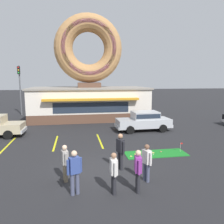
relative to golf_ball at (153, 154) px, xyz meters
name	(u,v)px	position (x,y,z in m)	size (l,w,h in m)	color
ground_plane	(101,171)	(-3.13, -1.56, -0.05)	(160.00, 160.00, 0.00)	#232326
donut_shop_building	(89,84)	(-2.71, 12.38, 3.69)	(12.30, 6.75, 10.96)	brown
putting_mat	(156,154)	(0.23, 0.20, -0.04)	(3.54, 1.30, 0.03)	#197523
mini_donut_near_left	(161,152)	(0.62, 0.39, 0.00)	(0.13, 0.13, 0.04)	#A5724C
mini_donut_near_right	(146,151)	(-0.21, 0.70, 0.00)	(0.13, 0.13, 0.04)	brown
mini_donut_mid_left	(153,153)	(0.10, 0.27, 0.00)	(0.13, 0.13, 0.04)	#E5C666
mini_donut_mid_centre	(131,156)	(-1.31, -0.06, 0.00)	(0.13, 0.13, 0.04)	#E5C666
mini_donut_mid_right	(135,154)	(-0.97, 0.23, 0.00)	(0.13, 0.13, 0.04)	#E5C666
golf_ball	(153,154)	(0.00, 0.00, 0.00)	(0.04, 0.04, 0.04)	white
putting_flag_pin	(181,145)	(1.79, 0.24, 0.39)	(0.13, 0.01, 0.55)	silver
car_silver	(144,120)	(1.33, 5.83, 0.82)	(4.60, 2.06, 1.60)	#B2B5BA
pedestrian_blue_sweater_man	(138,169)	(-2.00, -3.71, 0.86)	(0.29, 0.59, 1.65)	#232328
pedestrian_hooded_kid	(75,170)	(-4.35, -3.50, 0.89)	(0.56, 0.36, 1.70)	#474C66
pedestrian_leather_jacket_man	(120,150)	(-2.22, -1.54, 0.92)	(0.37, 0.56, 1.74)	#232328
pedestrian_clipboard_woman	(114,171)	(-2.92, -3.67, 0.82)	(0.25, 0.60, 1.59)	#232328
pedestrian_beanie_man	(147,161)	(-1.39, -2.92, 0.83)	(0.35, 0.57, 1.60)	#474C66
pedestrian_crossing_woman	(65,161)	(-4.74, -2.34, 0.81)	(0.32, 0.58, 1.57)	#7F7056
trash_bin	(154,116)	(3.59, 9.60, 0.45)	(0.57, 0.57, 0.97)	#51565B
traffic_light_pole	(20,84)	(-10.58, 16.02, 3.66)	(0.28, 0.47, 5.80)	#595B60
parking_stripe_left	(8,145)	(-8.63, 3.44, -0.05)	(0.12, 3.60, 0.01)	yellow
parking_stripe_mid_left	(56,143)	(-5.63, 3.44, -0.05)	(0.12, 3.60, 0.01)	yellow
parking_stripe_centre	(100,141)	(-2.63, 3.44, -0.05)	(0.12, 3.60, 0.01)	yellow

